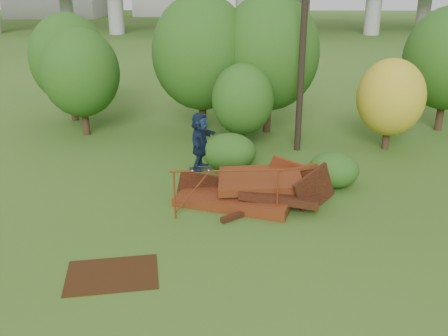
{
  "coord_description": "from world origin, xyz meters",
  "views": [
    {
      "loc": [
        -0.3,
        -12.98,
        7.27
      ],
      "look_at": [
        -0.8,
        2.0,
        1.6
      ],
      "focal_mm": 40.0,
      "sensor_mm": 36.0,
      "label": 1
    }
  ],
  "objects_px": {
    "scrap_pile": "(252,191)",
    "flat_plate": "(112,275)",
    "skater": "(200,141)",
    "utility_pole": "(303,44)"
  },
  "relations": [
    {
      "from": "scrap_pile",
      "to": "utility_pole",
      "type": "relative_size",
      "value": 0.6
    },
    {
      "from": "utility_pole",
      "to": "scrap_pile",
      "type": "bearing_deg",
      "value": -110.98
    },
    {
      "from": "skater",
      "to": "utility_pole",
      "type": "xyz_separation_m",
      "value": [
        3.84,
        7.09,
        2.09
      ]
    },
    {
      "from": "skater",
      "to": "flat_plate",
      "type": "distance_m",
      "value": 4.8
    },
    {
      "from": "scrap_pile",
      "to": "flat_plate",
      "type": "height_order",
      "value": "scrap_pile"
    },
    {
      "from": "utility_pole",
      "to": "skater",
      "type": "bearing_deg",
      "value": -118.44
    },
    {
      "from": "scrap_pile",
      "to": "skater",
      "type": "relative_size",
      "value": 3.16
    },
    {
      "from": "scrap_pile",
      "to": "flat_plate",
      "type": "xyz_separation_m",
      "value": [
        -3.76,
        -4.87,
        -0.35
      ]
    },
    {
      "from": "flat_plate",
      "to": "scrap_pile",
      "type": "bearing_deg",
      "value": 52.28
    },
    {
      "from": "scrap_pile",
      "to": "utility_pole",
      "type": "bearing_deg",
      "value": 69.02
    }
  ]
}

